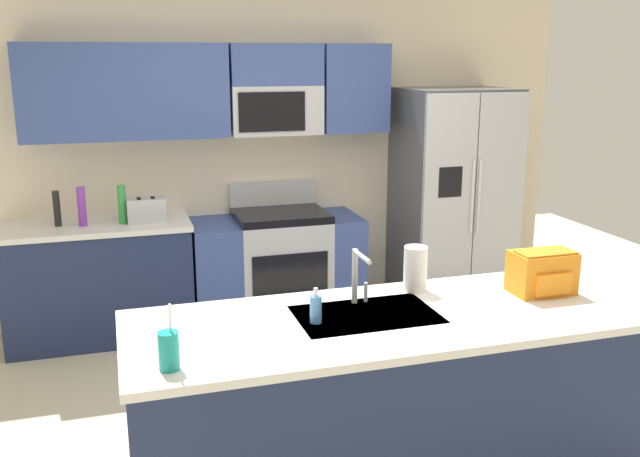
% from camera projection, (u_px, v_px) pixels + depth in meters
% --- Properties ---
extents(ground_plane, '(9.00, 9.00, 0.00)m').
position_uv_depth(ground_plane, '(350.00, 425.00, 4.07)').
color(ground_plane, beige).
rests_on(ground_plane, ground).
extents(kitchen_wall_unit, '(5.20, 0.43, 2.60)m').
position_uv_depth(kitchen_wall_unit, '(250.00, 136.00, 5.60)').
color(kitchen_wall_unit, beige).
rests_on(kitchen_wall_unit, ground).
extents(back_counter, '(1.37, 0.63, 0.90)m').
position_uv_depth(back_counter, '(100.00, 281.00, 5.24)').
color(back_counter, '#1E2A4D').
rests_on(back_counter, ground).
extents(range_oven, '(1.36, 0.61, 1.10)m').
position_uv_depth(range_oven, '(277.00, 266.00, 5.63)').
color(range_oven, '#B7BABF').
rests_on(range_oven, ground).
extents(refrigerator, '(0.90, 0.76, 1.85)m').
position_uv_depth(refrigerator, '(453.00, 199.00, 5.88)').
color(refrigerator, '#4C4F54').
rests_on(refrigerator, ground).
extents(island_counter, '(2.51, 0.91, 0.90)m').
position_uv_depth(island_counter, '(387.00, 400.00, 3.43)').
color(island_counter, '#1E2A4D').
rests_on(island_counter, ground).
extents(toaster, '(0.28, 0.16, 0.18)m').
position_uv_depth(toaster, '(146.00, 210.00, 5.17)').
color(toaster, '#B7BABF').
rests_on(toaster, back_counter).
extents(pepper_mill, '(0.05, 0.05, 0.26)m').
position_uv_depth(pepper_mill, '(57.00, 209.00, 5.03)').
color(pepper_mill, black).
rests_on(pepper_mill, back_counter).
extents(bottle_green, '(0.06, 0.06, 0.28)m').
position_uv_depth(bottle_green, '(122.00, 205.00, 5.10)').
color(bottle_green, green).
rests_on(bottle_green, back_counter).
extents(bottle_purple, '(0.06, 0.06, 0.29)m').
position_uv_depth(bottle_purple, '(82.00, 207.00, 5.03)').
color(bottle_purple, purple).
rests_on(bottle_purple, back_counter).
extents(sink_faucet, '(0.08, 0.21, 0.28)m').
position_uv_depth(sink_faucet, '(358.00, 272.00, 3.43)').
color(sink_faucet, '#B7BABF').
rests_on(sink_faucet, island_counter).
extents(drink_cup_teal, '(0.08, 0.08, 0.28)m').
position_uv_depth(drink_cup_teal, '(169.00, 350.00, 2.73)').
color(drink_cup_teal, teal).
rests_on(drink_cup_teal, island_counter).
extents(soap_dispenser, '(0.06, 0.06, 0.17)m').
position_uv_depth(soap_dispenser, '(316.00, 309.00, 3.22)').
color(soap_dispenser, '#4C8CD8').
rests_on(soap_dispenser, island_counter).
extents(paper_towel_roll, '(0.12, 0.12, 0.24)m').
position_uv_depth(paper_towel_roll, '(415.00, 269.00, 3.65)').
color(paper_towel_roll, white).
rests_on(paper_towel_roll, island_counter).
extents(backpack, '(0.32, 0.22, 0.23)m').
position_uv_depth(backpack, '(543.00, 272.00, 3.61)').
color(backpack, orange).
rests_on(backpack, island_counter).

